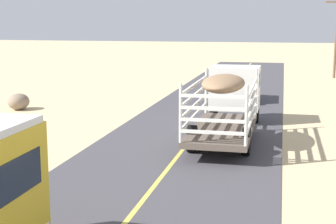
{
  "coord_description": "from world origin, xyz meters",
  "views": [
    {
      "loc": [
        3.89,
        -5.27,
        5.28
      ],
      "look_at": [
        0.0,
        11.94,
        2.09
      ],
      "focal_mm": 54.45,
      "sensor_mm": 36.0,
      "label": 1
    }
  ],
  "objects_px": {
    "livestock_truck": "(231,94)",
    "boulder_near_shoulder": "(19,102)",
    "car_far": "(233,85)",
    "power_pole_far": "(336,34)"
  },
  "relations": [
    {
      "from": "livestock_truck",
      "to": "boulder_near_shoulder",
      "type": "bearing_deg",
      "value": 166.83
    },
    {
      "from": "power_pole_far",
      "to": "boulder_near_shoulder",
      "type": "height_order",
      "value": "power_pole_far"
    },
    {
      "from": "car_far",
      "to": "boulder_near_shoulder",
      "type": "xyz_separation_m",
      "value": [
        -12.16,
        -6.25,
        -0.6
      ]
    },
    {
      "from": "livestock_truck",
      "to": "car_far",
      "type": "distance_m",
      "value": 9.34
    },
    {
      "from": "livestock_truck",
      "to": "car_far",
      "type": "height_order",
      "value": "livestock_truck"
    },
    {
      "from": "car_far",
      "to": "boulder_near_shoulder",
      "type": "distance_m",
      "value": 13.69
    },
    {
      "from": "car_far",
      "to": "power_pole_far",
      "type": "bearing_deg",
      "value": 63.47
    },
    {
      "from": "livestock_truck",
      "to": "power_pole_far",
      "type": "distance_m",
      "value": 26.0
    },
    {
      "from": "livestock_truck",
      "to": "boulder_near_shoulder",
      "type": "relative_size",
      "value": 6.83
    },
    {
      "from": "livestock_truck",
      "to": "boulder_near_shoulder",
      "type": "height_order",
      "value": "livestock_truck"
    }
  ]
}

